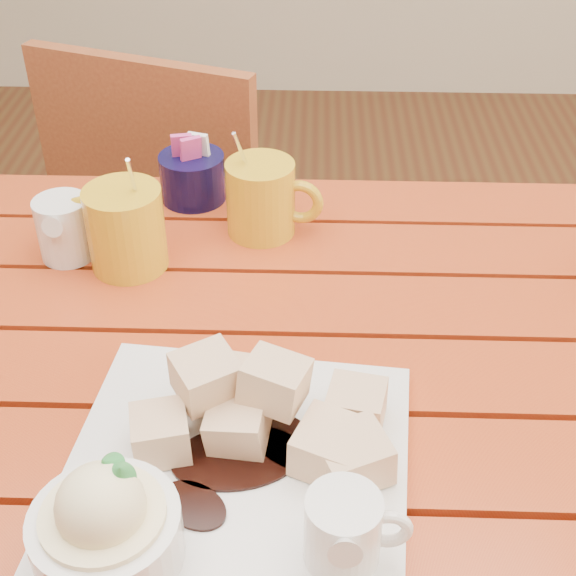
{
  "coord_description": "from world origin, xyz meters",
  "views": [
    {
      "loc": [
        0.08,
        -0.6,
        1.3
      ],
      "look_at": [
        0.06,
        0.05,
        0.82
      ],
      "focal_mm": 50.0,
      "sensor_mm": 36.0,
      "label": 1
    }
  ],
  "objects_px": {
    "dessert_plate": "(214,477)",
    "chair_far": "(184,229)",
    "table": "(236,442)",
    "coffee_mug_left": "(124,227)",
    "coffee_mug_right": "(263,197)"
  },
  "relations": [
    {
      "from": "dessert_plate",
      "to": "chair_far",
      "type": "relative_size",
      "value": 0.38
    },
    {
      "from": "table",
      "to": "dessert_plate",
      "type": "xyz_separation_m",
      "value": [
        0.0,
        -0.17,
        0.14
      ]
    },
    {
      "from": "table",
      "to": "coffee_mug_left",
      "type": "height_order",
      "value": "coffee_mug_left"
    },
    {
      "from": "dessert_plate",
      "to": "table",
      "type": "bearing_deg",
      "value": 90.57
    },
    {
      "from": "chair_far",
      "to": "table",
      "type": "bearing_deg",
      "value": 122.89
    },
    {
      "from": "coffee_mug_left",
      "to": "coffee_mug_right",
      "type": "relative_size",
      "value": 1.06
    },
    {
      "from": "dessert_plate",
      "to": "coffee_mug_right",
      "type": "height_order",
      "value": "coffee_mug_right"
    },
    {
      "from": "table",
      "to": "coffee_mug_right",
      "type": "bearing_deg",
      "value": 86.21
    },
    {
      "from": "table",
      "to": "coffee_mug_right",
      "type": "relative_size",
      "value": 8.41
    },
    {
      "from": "coffee_mug_left",
      "to": "coffee_mug_right",
      "type": "bearing_deg",
      "value": 45.36
    },
    {
      "from": "table",
      "to": "dessert_plate",
      "type": "height_order",
      "value": "dessert_plate"
    },
    {
      "from": "dessert_plate",
      "to": "chair_far",
      "type": "height_order",
      "value": "dessert_plate"
    },
    {
      "from": "table",
      "to": "chair_far",
      "type": "xyz_separation_m",
      "value": [
        -0.17,
        0.7,
        -0.17
      ]
    },
    {
      "from": "dessert_plate",
      "to": "coffee_mug_right",
      "type": "bearing_deg",
      "value": 87.91
    },
    {
      "from": "table",
      "to": "chair_far",
      "type": "relative_size",
      "value": 1.42
    }
  ]
}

